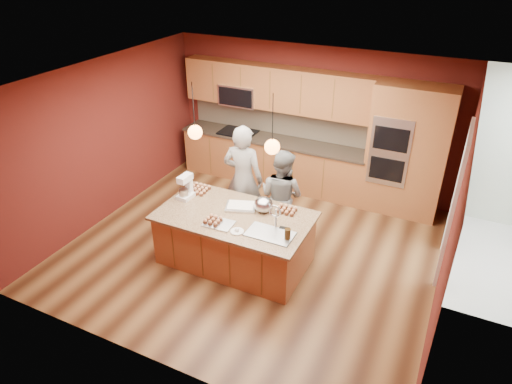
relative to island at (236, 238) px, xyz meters
The scene contains 24 objects.
floor 0.60m from the island, 78.43° to the left, with size 5.50×5.50×0.00m, color #422413.
ceiling 2.32m from the island, 78.43° to the left, with size 5.50×5.50×0.00m, color silver.
wall_back 3.06m from the island, 88.33° to the left, with size 5.50×5.50×0.00m, color #551915.
wall_front 2.28m from the island, 87.66° to the right, with size 5.50×5.50×0.00m, color #551915.
wall_left 2.85m from the island, behind, with size 5.00×5.00×0.00m, color #551915.
wall_right 3.01m from the island, ahead, with size 5.00×5.00×0.00m, color #551915.
cabinet_run 2.78m from the island, 102.59° to the left, with size 3.74×0.64×2.30m.
oven_column 3.33m from the island, 53.51° to the left, with size 1.30×0.62×2.30m.
doorway_trim 3.13m from the island, 23.35° to the left, with size 0.08×1.11×2.20m, color silver, non-canonical shape.
pendant_left 1.69m from the island, behind, with size 0.20×0.20×0.80m.
pendant_right 1.68m from the island, ahead, with size 0.20×0.20×0.80m.
island is the anchor object (origin of this frame).
person_left 1.06m from the island, 109.85° to the left, with size 0.67×0.44×1.84m, color black.
person_right 1.02m from the island, 67.94° to the left, with size 0.75×0.59×1.55m, color gray.
stand_mixer 1.09m from the island, behind, with size 0.21×0.29×0.38m.
sheet_cake 0.48m from the island, 95.99° to the left, with size 0.53×0.46×0.05m.
cooling_rack 0.52m from the island, 106.78° to the right, with size 0.41×0.29×0.02m, color silver.
mixing_bowl 0.66m from the island, 41.09° to the left, with size 0.28×0.28×0.23m, color silver.
plate 0.59m from the island, 58.48° to the right, with size 0.19×0.19×0.01m, color white.
tumbler 1.05m from the island, 14.00° to the right, with size 0.08×0.08×0.16m, color #32200B.
phone 0.87m from the island, ahead, with size 0.14×0.07×0.01m, color black.
cupcakes_left 1.04m from the island, 155.57° to the left, with size 0.32×0.32×0.07m, color tan, non-canonical shape.
cupcakes_rack 0.58m from the island, 119.49° to the right, with size 0.23×0.23×0.07m, color tan, non-canonical shape.
cupcakes_right 0.87m from the island, 33.13° to the left, with size 0.31×0.23×0.07m, color tan, non-canonical shape.
Camera 1 is at (2.61, -5.32, 4.33)m, focal length 32.00 mm.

